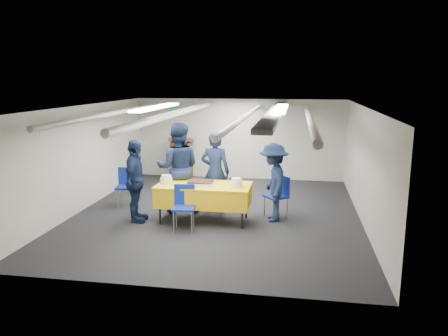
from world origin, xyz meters
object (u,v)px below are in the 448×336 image
(sailor_a, at_px, (215,172))
(sailor_d, at_px, (273,182))
(sheet_cake, at_px, (200,183))
(serving_table, at_px, (204,195))
(sailor_c, at_px, (135,181))
(chair_right, at_px, (279,192))
(podium, at_px, (182,158))
(chair_near, at_px, (184,203))
(chair_left, at_px, (126,183))
(sailor_b, at_px, (178,168))

(sailor_a, relative_size, sailor_d, 1.10)
(sheet_cake, bearing_deg, serving_table, 31.50)
(sailor_c, relative_size, sailor_d, 1.05)
(chair_right, xyz_separation_m, sailor_a, (-1.40, 0.17, 0.35))
(sheet_cake, relative_size, sailor_a, 0.29)
(podium, relative_size, sailor_a, 0.71)
(podium, distance_m, chair_near, 4.30)
(chair_near, bearing_deg, chair_left, 141.34)
(sheet_cake, relative_size, sailor_c, 0.30)
(serving_table, relative_size, sheet_cake, 3.74)
(sailor_a, bearing_deg, chair_left, 1.30)
(podium, height_order, chair_near, podium)
(chair_right, xyz_separation_m, sailor_d, (-0.12, -0.27, 0.27))
(serving_table, distance_m, chair_left, 2.16)
(chair_near, xyz_separation_m, chair_right, (1.77, 1.09, 0.00))
(serving_table, xyz_separation_m, sheet_cake, (-0.06, -0.04, 0.25))
(serving_table, xyz_separation_m, sailor_d, (1.38, 0.29, 0.24))
(podium, relative_size, chair_left, 1.44)
(chair_near, distance_m, sailor_b, 1.24)
(podium, bearing_deg, chair_left, -101.65)
(serving_table, distance_m, sailor_c, 1.41)
(serving_table, bearing_deg, sailor_c, -170.16)
(chair_near, bearing_deg, sailor_b, 110.59)
(chair_left, xyz_separation_m, sailor_d, (3.37, -0.55, 0.27))
(sailor_b, distance_m, sailor_c, 1.04)
(podium, distance_m, sailor_b, 3.16)
(serving_table, bearing_deg, sailor_a, 82.47)
(sailor_c, bearing_deg, podium, -4.53)
(sheet_cake, distance_m, sailor_a, 0.79)
(chair_right, distance_m, chair_left, 3.50)
(sailor_d, bearing_deg, serving_table, -89.03)
(sheet_cake, distance_m, sailor_c, 1.31)
(chair_near, distance_m, chair_right, 2.08)
(serving_table, distance_m, sheet_cake, 0.26)
(podium, xyz_separation_m, sailor_b, (0.74, -3.05, 0.36))
(serving_table, bearing_deg, chair_near, -117.32)
(sheet_cake, height_order, sailor_c, sailor_c)
(chair_right, distance_m, sailor_c, 2.98)
(chair_right, height_order, sailor_c, sailor_c)
(serving_table, bearing_deg, podium, 111.56)
(serving_table, distance_m, sailor_b, 0.97)
(sailor_a, xyz_separation_m, sailor_b, (-0.78, -0.18, 0.10))
(sailor_c, height_order, sailor_d, sailor_c)
(podium, relative_size, sailor_c, 0.74)
(sheet_cake, height_order, chair_right, chair_right)
(sailor_b, bearing_deg, chair_right, 171.53)
(chair_left, bearing_deg, chair_near, -38.66)
(sheet_cake, bearing_deg, sailor_a, 78.37)
(chair_right, relative_size, sailor_a, 0.49)
(chair_left, height_order, sailor_c, sailor_c)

